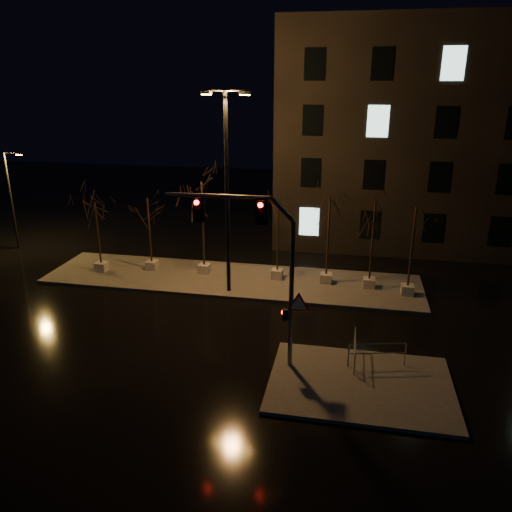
# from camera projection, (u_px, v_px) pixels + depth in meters

# --- Properties ---
(ground) EXTENTS (90.00, 90.00, 0.00)m
(ground) POSITION_uv_depth(u_px,v_px,m) (201.00, 327.00, 23.90)
(ground) COLOR black
(ground) RESTS_ON ground
(median) EXTENTS (22.00, 5.00, 0.15)m
(median) POSITION_uv_depth(u_px,v_px,m) (231.00, 279.00, 29.43)
(median) COLOR #4A4742
(median) RESTS_ON ground
(sidewalk_corner) EXTENTS (7.00, 5.00, 0.15)m
(sidewalk_corner) POSITION_uv_depth(u_px,v_px,m) (360.00, 384.00, 19.27)
(sidewalk_corner) COLOR #4A4742
(sidewalk_corner) RESTS_ON ground
(building) EXTENTS (25.00, 12.00, 15.00)m
(building) POSITION_uv_depth(u_px,v_px,m) (460.00, 135.00, 35.52)
(building) COLOR black
(building) RESTS_ON ground
(tree_0) EXTENTS (1.80, 1.80, 4.41)m
(tree_0) POSITION_uv_depth(u_px,v_px,m) (96.00, 218.00, 29.43)
(tree_0) COLOR #A6A39B
(tree_0) RESTS_ON median
(tree_1) EXTENTS (1.80, 1.80, 4.61)m
(tree_1) POSITION_uv_depth(u_px,v_px,m) (148.00, 214.00, 29.64)
(tree_1) COLOR #A6A39B
(tree_1) RESTS_ON median
(tree_2) EXTENTS (1.80, 1.80, 5.72)m
(tree_2) POSITION_uv_depth(u_px,v_px,m) (202.00, 203.00, 28.79)
(tree_2) COLOR #A6A39B
(tree_2) RESTS_ON median
(tree_3) EXTENTS (1.80, 1.80, 4.49)m
(tree_3) POSITION_uv_depth(u_px,v_px,m) (278.00, 222.00, 28.27)
(tree_3) COLOR #A6A39B
(tree_3) RESTS_ON median
(tree_4) EXTENTS (1.80, 1.80, 5.20)m
(tree_4) POSITION_uv_depth(u_px,v_px,m) (329.00, 216.00, 27.46)
(tree_4) COLOR #A6A39B
(tree_4) RESTS_ON median
(tree_5) EXTENTS (1.80, 1.80, 4.93)m
(tree_5) POSITION_uv_depth(u_px,v_px,m) (374.00, 223.00, 26.86)
(tree_5) COLOR #A6A39B
(tree_5) RESTS_ON median
(tree_6) EXTENTS (1.80, 1.80, 5.02)m
(tree_6) POSITION_uv_depth(u_px,v_px,m) (414.00, 227.00, 25.90)
(tree_6) COLOR #A6A39B
(tree_6) RESTS_ON median
(traffic_signal_mast) EXTENTS (5.74, 0.31, 7.01)m
(traffic_signal_mast) POSITION_uv_depth(u_px,v_px,m) (263.00, 257.00, 19.15)
(traffic_signal_mast) COLOR slate
(traffic_signal_mast) RESTS_ON sidewalk_corner
(streetlight_main) EXTENTS (2.64, 0.88, 10.62)m
(streetlight_main) POSITION_uv_depth(u_px,v_px,m) (227.00, 181.00, 25.69)
(streetlight_main) COLOR black
(streetlight_main) RESTS_ON median
(streetlight_far) EXTENTS (1.31, 0.43, 6.70)m
(streetlight_far) POSITION_uv_depth(u_px,v_px,m) (12.00, 197.00, 33.97)
(streetlight_far) COLOR black
(streetlight_far) RESTS_ON ground
(guard_rail_a) EXTENTS (2.32, 0.60, 1.03)m
(guard_rail_a) POSITION_uv_depth(u_px,v_px,m) (377.00, 351.00, 20.16)
(guard_rail_a) COLOR slate
(guard_rail_a) RESTS_ON sidewalk_corner
(guard_rail_b) EXTENTS (0.07, 2.18, 1.03)m
(guard_rail_b) POSITION_uv_depth(u_px,v_px,m) (355.00, 346.00, 20.53)
(guard_rail_b) COLOR slate
(guard_rail_b) RESTS_ON sidewalk_corner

